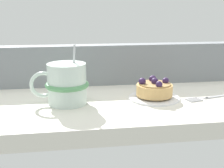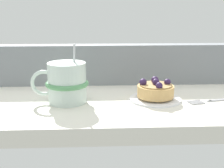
{
  "view_description": "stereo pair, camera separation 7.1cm",
  "coord_description": "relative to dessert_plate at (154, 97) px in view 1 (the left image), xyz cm",
  "views": [
    {
      "loc": [
        -13.44,
        -70.89,
        22.36
      ],
      "look_at": [
        -2.86,
        -1.27,
        4.18
      ],
      "focal_mm": 49.67,
      "sensor_mm": 36.0,
      "label": 1
    },
    {
      "loc": [
        -6.33,
        -71.6,
        22.36
      ],
      "look_at": [
        -2.86,
        -1.27,
        4.18
      ],
      "focal_mm": 49.67,
      "sensor_mm": 36.0,
      "label": 2
    }
  ],
  "objects": [
    {
      "name": "ground_plane",
      "position": [
        -7.6,
        0.95,
        -2.23
      ],
      "size": [
        75.11,
        36.04,
        3.67
      ],
      "primitive_type": "cube",
      "color": "silver"
    },
    {
      "name": "dessert_fork",
      "position": [
        14.75,
        -1.38,
        -0.1
      ],
      "size": [
        15.63,
        5.3,
        0.6
      ],
      "color": "#B7B7BC",
      "rests_on": "ground_plane"
    },
    {
      "name": "dessert_plate",
      "position": [
        0.0,
        0.0,
        0.0
      ],
      "size": [
        12.42,
        12.42,
        0.85
      ],
      "color": "white",
      "rests_on": "ground_plane"
    },
    {
      "name": "window_rail_back",
      "position": [
        -7.6,
        16.57,
        5.26
      ],
      "size": [
        73.6,
        4.81,
        11.31
      ],
      "primitive_type": "cube",
      "color": "gray",
      "rests_on": "ground_plane"
    },
    {
      "name": "coffee_mug",
      "position": [
        -21.1,
        -0.64,
        4.3
      ],
      "size": [
        13.43,
        10.03,
        13.85
      ],
      "color": "silver",
      "rests_on": "ground_plane"
    },
    {
      "name": "raspberry_tart",
      "position": [
        -0.01,
        0.03,
        2.13
      ],
      "size": [
        8.75,
        8.75,
        4.42
      ],
      "color": "tan",
      "rests_on": "dessert_plate"
    }
  ]
}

